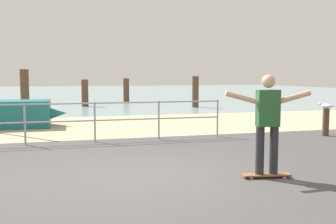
{
  "coord_description": "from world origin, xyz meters",
  "views": [
    {
      "loc": [
        -1.42,
        -6.49,
        1.71
      ],
      "look_at": [
        0.94,
        2.0,
        0.9
      ],
      "focal_mm": 42.04,
      "sensor_mm": 36.0,
      "label": 1
    }
  ],
  "objects_px": {
    "skateboarder": "(268,118)",
    "bollard_short": "(326,123)",
    "skateboard": "(266,175)",
    "seagull": "(326,106)"
  },
  "relations": [
    {
      "from": "skateboarder",
      "to": "bollard_short",
      "type": "height_order",
      "value": "skateboarder"
    },
    {
      "from": "skateboard",
      "to": "skateboarder",
      "type": "relative_size",
      "value": 0.5
    },
    {
      "from": "skateboarder",
      "to": "bollard_short",
      "type": "relative_size",
      "value": 2.09
    },
    {
      "from": "skateboard",
      "to": "seagull",
      "type": "height_order",
      "value": "seagull"
    },
    {
      "from": "skateboard",
      "to": "skateboarder",
      "type": "height_order",
      "value": "skateboarder"
    },
    {
      "from": "bollard_short",
      "to": "seagull",
      "type": "relative_size",
      "value": 1.71
    },
    {
      "from": "skateboarder",
      "to": "seagull",
      "type": "height_order",
      "value": "skateboarder"
    },
    {
      "from": "bollard_short",
      "to": "seagull",
      "type": "height_order",
      "value": "seagull"
    },
    {
      "from": "bollard_short",
      "to": "skateboard",
      "type": "bearing_deg",
      "value": -137.04
    },
    {
      "from": "seagull",
      "to": "skateboard",
      "type": "bearing_deg",
      "value": -136.87
    }
  ]
}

